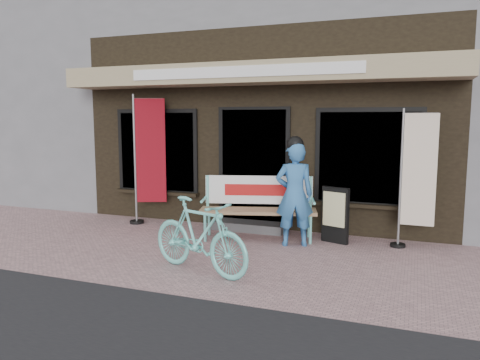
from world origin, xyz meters
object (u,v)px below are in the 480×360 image
at_px(person, 294,192).
at_px(bicycle, 199,236).
at_px(bench, 258,202).
at_px(nobori_cream, 416,177).
at_px(nobori_red, 148,158).
at_px(menu_stand, 335,214).

distance_m(person, bicycle, 1.93).
bearing_deg(bench, nobori_cream, -10.01).
bearing_deg(nobori_cream, person, -163.59).
relative_size(bicycle, nobori_red, 0.67).
xyz_separation_m(person, nobori_cream, (1.76, 0.49, 0.26)).
bearing_deg(nobori_cream, bench, -173.43).
bearing_deg(person, nobori_red, 148.15).
distance_m(person, menu_stand, 0.79).
xyz_separation_m(bench, nobori_cream, (2.44, 0.24, 0.50)).
distance_m(nobori_cream, menu_stand, 1.35).
relative_size(bicycle, nobori_cream, 0.76).
distance_m(person, nobori_cream, 1.85).
bearing_deg(menu_stand, person, -126.98).
bearing_deg(bicycle, nobori_cream, -31.02).
xyz_separation_m(person, bicycle, (-0.83, -1.71, -0.36)).
relative_size(bench, nobori_red, 0.81).
height_order(person, nobori_red, nobori_red).
distance_m(person, nobori_red, 3.05).
bearing_deg(bicycle, bench, 14.28).
bearing_deg(person, bicycle, -137.10).
height_order(nobori_cream, menu_stand, nobori_cream).
xyz_separation_m(nobori_cream, menu_stand, (-1.19, -0.10, -0.64)).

